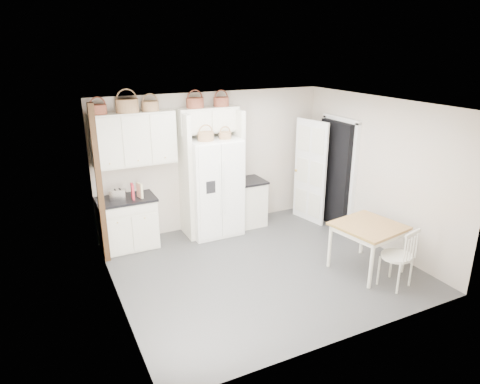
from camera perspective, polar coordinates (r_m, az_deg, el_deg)
floor at (r=7.03m, az=2.97°, el=-10.00°), size 4.50×4.50×0.00m
ceiling at (r=6.19m, az=3.38°, el=11.52°), size 4.50×4.50×0.00m
wall_back at (r=8.22m, az=-3.65°, el=4.17°), size 4.50×0.00×4.50m
wall_left at (r=5.80m, az=-16.68°, el=-3.12°), size 0.00×4.00×4.00m
wall_right at (r=7.80m, az=17.78°, el=2.45°), size 0.00×4.00×4.00m
refrigerator at (r=7.95m, az=-3.56°, el=0.69°), size 0.94×0.75×1.82m
base_cab_left at (r=7.75m, az=-14.71°, el=-4.12°), size 0.95×0.60×0.88m
base_cab_right at (r=8.48m, az=1.29°, el=-1.43°), size 0.50×0.60×0.88m
dining_table at (r=7.08m, az=16.52°, el=-7.08°), size 1.07×1.07×0.77m
windsor_chair at (r=6.72m, az=20.16°, el=-8.00°), size 0.56×0.53×0.97m
counter_left at (r=7.59m, az=-15.00°, el=-0.93°), size 0.99×0.64×0.04m
counter_right at (r=8.33m, az=1.32°, el=1.52°), size 0.54×0.64×0.04m
toaster at (r=7.50m, az=-15.98°, el=-0.34°), size 0.30×0.23×0.18m
cookbook_red at (r=7.49m, az=-14.13°, el=0.09°), size 0.05×0.18×0.26m
cookbook_cream at (r=7.51m, az=-13.22°, el=0.21°), size 0.08×0.18×0.26m
basket_upper_a at (r=7.31m, az=-18.39°, el=10.40°), size 0.27×0.27×0.15m
basket_upper_b at (r=7.38m, az=-14.81°, el=11.07°), size 0.37×0.37×0.22m
basket_upper_c at (r=7.47m, az=-11.86°, el=11.16°), size 0.28×0.28×0.16m
basket_bridge_a at (r=7.71m, az=-6.01°, el=11.73°), size 0.31×0.31×0.18m
basket_bridge_b at (r=7.89m, az=-2.53°, el=11.94°), size 0.28×0.28×0.16m
basket_fridge_a at (r=7.54m, az=-4.59°, el=7.41°), size 0.29×0.29×0.15m
basket_fridge_b at (r=7.69m, az=-2.00°, el=7.56°), size 0.23×0.23×0.12m
upper_cabinet at (r=7.49m, az=-13.96°, el=6.89°), size 1.40×0.34×0.90m
bridge_cabinet at (r=7.84m, az=-4.31°, el=9.59°), size 1.12×0.34×0.45m
fridge_panel_left at (r=7.77m, az=-7.27°, el=2.01°), size 0.08×0.60×2.30m
fridge_panel_right at (r=8.14m, az=-0.46°, el=2.95°), size 0.08×0.60×2.30m
trim_post at (r=7.07m, az=-18.23°, el=0.72°), size 0.09×0.09×2.60m
doorway_void at (r=8.53m, az=12.59°, el=2.38°), size 0.18×0.85×2.05m
door_slab at (r=8.58m, az=9.32°, el=2.68°), size 0.21×0.79×2.05m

